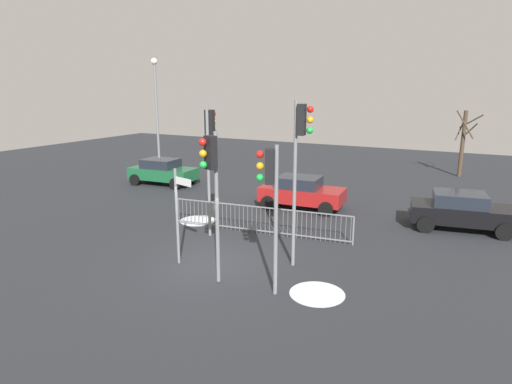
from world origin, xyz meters
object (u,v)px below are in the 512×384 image
(street_lamp, at_px, (157,109))
(car_red_trailing, at_px, (301,192))
(direction_sign_post, at_px, (178,212))
(traffic_light_mid_right, at_px, (212,175))
(bare_tree_left, at_px, (463,141))
(car_black_near, at_px, (461,210))
(car_green_far, at_px, (163,171))
(traffic_light_foreground_left, at_px, (300,148))
(traffic_light_foreground_right, at_px, (270,187))
(traffic_light_rear_left, at_px, (210,143))

(street_lamp, bearing_deg, car_red_trailing, -8.43)
(direction_sign_post, relative_size, car_red_trailing, 0.78)
(traffic_light_mid_right, relative_size, bare_tree_left, 1.04)
(direction_sign_post, relative_size, car_black_near, 0.76)
(direction_sign_post, relative_size, car_green_far, 0.78)
(traffic_light_foreground_left, relative_size, car_green_far, 1.30)
(direction_sign_post, bearing_deg, traffic_light_foreground_left, 40.55)
(traffic_light_foreground_right, bearing_deg, traffic_light_foreground_left, -18.63)
(traffic_light_foreground_left, height_order, car_red_trailing, traffic_light_foreground_left)
(bare_tree_left, bearing_deg, car_green_far, -145.50)
(direction_sign_post, distance_m, street_lamp, 12.76)
(traffic_light_foreground_right, bearing_deg, traffic_light_rear_left, 30.51)
(traffic_light_foreground_right, distance_m, direction_sign_post, 3.68)
(direction_sign_post, height_order, bare_tree_left, bare_tree_left)
(traffic_light_rear_left, xyz_separation_m, car_red_trailing, (1.63, 5.01, -2.72))
(traffic_light_foreground_right, distance_m, street_lamp, 15.41)
(car_green_far, bearing_deg, traffic_light_foreground_right, -44.25)
(direction_sign_post, xyz_separation_m, car_green_far, (-7.93, 8.86, -0.94))
(traffic_light_foreground_left, xyz_separation_m, car_red_trailing, (-2.37, 6.28, -2.94))
(traffic_light_rear_left, distance_m, street_lamp, 10.13)
(traffic_light_foreground_right, height_order, street_lamp, street_lamp)
(traffic_light_rear_left, relative_size, car_green_far, 1.21)
(direction_sign_post, height_order, street_lamp, street_lamp)
(traffic_light_foreground_left, bearing_deg, car_black_near, 137.06)
(traffic_light_foreground_left, xyz_separation_m, bare_tree_left, (3.77, 17.67, -1.50))
(traffic_light_mid_right, bearing_deg, direction_sign_post, -0.49)
(traffic_light_mid_right, xyz_separation_m, car_red_trailing, (-0.73, 8.50, -2.39))
(traffic_light_foreground_right, bearing_deg, street_lamp, 30.69)
(traffic_light_foreground_right, xyz_separation_m, car_red_trailing, (-2.41, 8.37, -2.20))
(traffic_light_foreground_left, bearing_deg, street_lamp, -131.34)
(traffic_light_mid_right, distance_m, bare_tree_left, 20.64)
(traffic_light_foreground_left, relative_size, bare_tree_left, 1.23)
(traffic_light_mid_right, bearing_deg, car_green_far, -23.70)
(traffic_light_foreground_left, bearing_deg, traffic_light_foreground_right, -7.11)
(traffic_light_mid_right, xyz_separation_m, direction_sign_post, (-1.73, 0.68, -1.44))
(bare_tree_left, bearing_deg, traffic_light_foreground_left, -102.04)
(street_lamp, bearing_deg, traffic_light_rear_left, -39.39)
(traffic_light_rear_left, relative_size, car_black_near, 1.19)
(traffic_light_foreground_right, bearing_deg, car_red_trailing, -3.73)
(car_black_near, height_order, street_lamp, street_lamp)
(direction_sign_post, relative_size, street_lamp, 0.43)
(traffic_light_mid_right, bearing_deg, car_black_near, -104.21)
(traffic_light_foreground_right, distance_m, bare_tree_left, 20.12)
(car_red_trailing, bearing_deg, traffic_light_mid_right, -89.25)
(traffic_light_foreground_left, height_order, bare_tree_left, traffic_light_foreground_left)
(car_black_near, xyz_separation_m, bare_tree_left, (-0.57, 11.40, 1.45))
(traffic_light_mid_right, relative_size, traffic_light_foreground_right, 1.06)
(traffic_light_foreground_left, bearing_deg, direction_sign_post, -73.70)
(traffic_light_foreground_right, height_order, traffic_light_foreground_left, traffic_light_foreground_left)
(traffic_light_foreground_left, relative_size, street_lamp, 0.72)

